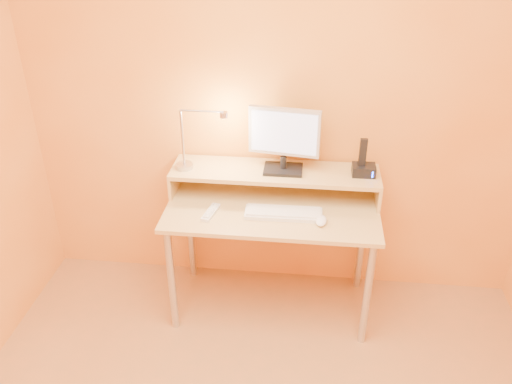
# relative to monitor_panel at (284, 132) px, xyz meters

# --- Properties ---
(wall_back) EXTENTS (3.00, 0.04, 2.50)m
(wall_back) POSITION_rel_monitor_panel_xyz_m (-0.05, 0.16, 0.13)
(wall_back) COLOR #E89F47
(wall_back) RESTS_ON floor
(desk_leg_fl) EXTENTS (0.04, 0.04, 0.69)m
(desk_leg_fl) POSITION_rel_monitor_panel_xyz_m (-0.60, -0.41, -0.77)
(desk_leg_fl) COLOR #BBBBC3
(desk_leg_fl) RESTS_ON floor
(desk_leg_fr) EXTENTS (0.04, 0.04, 0.69)m
(desk_leg_fr) POSITION_rel_monitor_panel_xyz_m (0.50, -0.41, -0.77)
(desk_leg_fr) COLOR #BBBBC3
(desk_leg_fr) RESTS_ON floor
(desk_leg_bl) EXTENTS (0.04, 0.04, 0.69)m
(desk_leg_bl) POSITION_rel_monitor_panel_xyz_m (-0.60, 0.09, -0.77)
(desk_leg_bl) COLOR #BBBBC3
(desk_leg_bl) RESTS_ON floor
(desk_leg_br) EXTENTS (0.04, 0.04, 0.69)m
(desk_leg_br) POSITION_rel_monitor_panel_xyz_m (0.50, 0.09, -0.77)
(desk_leg_br) COLOR #BBBBC3
(desk_leg_br) RESTS_ON floor
(desk_lower) EXTENTS (1.20, 0.60, 0.02)m
(desk_lower) POSITION_rel_monitor_panel_xyz_m (-0.05, -0.16, -0.41)
(desk_lower) COLOR tan
(desk_lower) RESTS_ON floor
(shelf_riser_left) EXTENTS (0.02, 0.30, 0.14)m
(shelf_riser_left) POSITION_rel_monitor_panel_xyz_m (-0.64, -0.01, -0.33)
(shelf_riser_left) COLOR tan
(shelf_riser_left) RESTS_ON desk_lower
(shelf_riser_right) EXTENTS (0.02, 0.30, 0.14)m
(shelf_riser_right) POSITION_rel_monitor_panel_xyz_m (0.54, -0.01, -0.33)
(shelf_riser_right) COLOR tan
(shelf_riser_right) RESTS_ON desk_lower
(desk_shelf) EXTENTS (1.20, 0.30, 0.02)m
(desk_shelf) POSITION_rel_monitor_panel_xyz_m (-0.05, -0.01, -0.25)
(desk_shelf) COLOR tan
(desk_shelf) RESTS_ON desk_lower
(monitor_foot) EXTENTS (0.22, 0.16, 0.02)m
(monitor_foot) POSITION_rel_monitor_panel_xyz_m (-0.00, -0.01, -0.23)
(monitor_foot) COLOR black
(monitor_foot) RESTS_ON desk_shelf
(monitor_neck) EXTENTS (0.04, 0.04, 0.07)m
(monitor_neck) POSITION_rel_monitor_panel_xyz_m (-0.00, -0.01, -0.19)
(monitor_neck) COLOR black
(monitor_neck) RESTS_ON monitor_foot
(monitor_panel) EXTENTS (0.40, 0.09, 0.27)m
(monitor_panel) POSITION_rel_monitor_panel_xyz_m (0.00, 0.00, 0.00)
(monitor_panel) COLOR #BBBBBC
(monitor_panel) RESTS_ON monitor_neck
(monitor_back) EXTENTS (0.36, 0.06, 0.23)m
(monitor_back) POSITION_rel_monitor_panel_xyz_m (0.00, 0.02, 0.00)
(monitor_back) COLOR black
(monitor_back) RESTS_ON monitor_panel
(monitor_screen) EXTENTS (0.36, 0.05, 0.24)m
(monitor_screen) POSITION_rel_monitor_panel_xyz_m (0.00, -0.02, 0.00)
(monitor_screen) COLOR #BFCBFA
(monitor_screen) RESTS_ON monitor_panel
(lamp_base) EXTENTS (0.10, 0.10, 0.02)m
(lamp_base) POSITION_rel_monitor_panel_xyz_m (-0.57, -0.04, -0.23)
(lamp_base) COLOR #BBBBC3
(lamp_base) RESTS_ON desk_shelf
(lamp_post) EXTENTS (0.01, 0.01, 0.33)m
(lamp_post) POSITION_rel_monitor_panel_xyz_m (-0.57, -0.04, -0.05)
(lamp_post) COLOR #BBBBC3
(lamp_post) RESTS_ON lamp_base
(lamp_arm) EXTENTS (0.24, 0.01, 0.01)m
(lamp_arm) POSITION_rel_monitor_panel_xyz_m (-0.45, -0.04, 0.12)
(lamp_arm) COLOR #BBBBC3
(lamp_arm) RESTS_ON lamp_post
(lamp_head) EXTENTS (0.04, 0.04, 0.03)m
(lamp_head) POSITION_rel_monitor_panel_xyz_m (-0.33, -0.04, 0.10)
(lamp_head) COLOR #BBBBC3
(lamp_head) RESTS_ON lamp_arm
(lamp_bulb) EXTENTS (0.03, 0.03, 0.00)m
(lamp_bulb) POSITION_rel_monitor_panel_xyz_m (-0.33, -0.04, 0.09)
(lamp_bulb) COLOR #FFEAC6
(lamp_bulb) RESTS_ON lamp_head
(phone_dock) EXTENTS (0.13, 0.10, 0.06)m
(phone_dock) POSITION_rel_monitor_panel_xyz_m (0.45, -0.01, -0.21)
(phone_dock) COLOR black
(phone_dock) RESTS_ON desk_shelf
(phone_handset) EXTENTS (0.04, 0.03, 0.16)m
(phone_handset) POSITION_rel_monitor_panel_xyz_m (0.44, -0.01, -0.10)
(phone_handset) COLOR black
(phone_handset) RESTS_ON phone_dock
(phone_led) EXTENTS (0.01, 0.00, 0.04)m
(phone_led) POSITION_rel_monitor_panel_xyz_m (0.50, -0.06, -0.21)
(phone_led) COLOR blue
(phone_led) RESTS_ON phone_dock
(keyboard) EXTENTS (0.43, 0.14, 0.02)m
(keyboard) POSITION_rel_monitor_panel_xyz_m (0.02, -0.24, -0.39)
(keyboard) COLOR silver
(keyboard) RESTS_ON desk_lower
(mouse) EXTENTS (0.07, 0.11, 0.04)m
(mouse) POSITION_rel_monitor_panel_xyz_m (0.23, -0.30, -0.38)
(mouse) COLOR white
(mouse) RESTS_ON desk_lower
(remote_control) EXTENTS (0.08, 0.18, 0.02)m
(remote_control) POSITION_rel_monitor_panel_xyz_m (-0.38, -0.27, -0.39)
(remote_control) COLOR silver
(remote_control) RESTS_ON desk_lower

